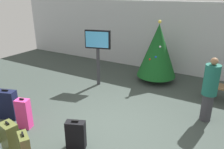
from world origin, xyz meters
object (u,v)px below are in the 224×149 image
(holiday_tree, at_px, (158,50))
(suitcase_1, at_px, (24,114))
(suitcase_2, at_px, (10,138))
(suitcase_6, at_px, (76,135))
(flight_info_kiosk, at_px, (98,47))
(traveller_0, at_px, (210,89))
(suitcase_7, at_px, (8,104))

(holiday_tree, relative_size, suitcase_1, 2.83)
(suitcase_2, height_order, suitcase_6, suitcase_2)
(suitcase_1, bearing_deg, flight_info_kiosk, 89.02)
(flight_info_kiosk, height_order, traveller_0, flight_info_kiosk)
(holiday_tree, relative_size, flight_info_kiosk, 1.15)
(flight_info_kiosk, height_order, suitcase_1, flight_info_kiosk)
(holiday_tree, distance_m, suitcase_7, 5.23)
(traveller_0, xyz_separation_m, suitcase_1, (-3.83, -2.64, -0.52))
(traveller_0, xyz_separation_m, suitcase_2, (-3.34, -3.39, -0.56))
(traveller_0, relative_size, suitcase_7, 2.07)
(holiday_tree, height_order, flight_info_kiosk, holiday_tree)
(flight_info_kiosk, height_order, suitcase_7, flight_info_kiosk)
(flight_info_kiosk, relative_size, suitcase_2, 2.78)
(flight_info_kiosk, relative_size, suitcase_7, 2.40)
(holiday_tree, distance_m, suitcase_1, 5.00)
(traveller_0, relative_size, suitcase_6, 2.50)
(traveller_0, distance_m, suitcase_7, 5.26)
(holiday_tree, distance_m, traveller_0, 2.89)
(suitcase_6, bearing_deg, traveller_0, 49.39)
(holiday_tree, height_order, suitcase_7, holiday_tree)
(suitcase_7, bearing_deg, flight_info_kiosk, 75.64)
(traveller_0, bearing_deg, flight_info_kiosk, 171.11)
(suitcase_1, bearing_deg, suitcase_7, 173.10)
(suitcase_1, bearing_deg, holiday_tree, 69.28)
(traveller_0, bearing_deg, holiday_tree, 136.53)
(holiday_tree, height_order, suitcase_6, holiday_tree)
(holiday_tree, bearing_deg, suitcase_6, -91.88)
(suitcase_6, bearing_deg, holiday_tree, 88.12)
(flight_info_kiosk, bearing_deg, traveller_0, -8.89)
(holiday_tree, xyz_separation_m, flight_info_kiosk, (-1.69, -1.38, 0.20))
(suitcase_6, bearing_deg, suitcase_1, -178.80)
(suitcase_2, bearing_deg, suitcase_7, 145.66)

